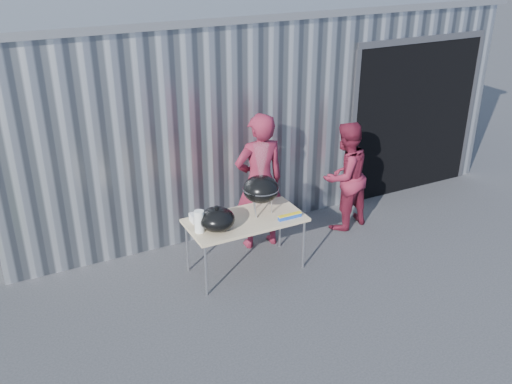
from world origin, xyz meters
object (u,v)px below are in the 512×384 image
folding_table (245,222)px  kettle_grill (261,184)px  person_cook (259,182)px  person_bystander (345,176)px

folding_table → kettle_grill: bearing=11.3°
kettle_grill → folding_table: bearing=-168.7°
folding_table → person_cook: person_cook is taller
kettle_grill → person_bystander: kettle_grill is taller
kettle_grill → person_bystander: (1.59, 0.38, -0.35)m
folding_table → kettle_grill: size_ratio=1.59×
person_cook → kettle_grill: bearing=68.5°
person_bystander → kettle_grill: bearing=2.5°
folding_table → person_cook: size_ratio=0.77×
person_bystander → folding_table: bearing=2.2°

